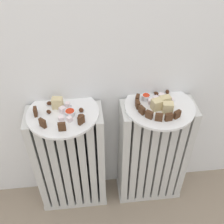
{
  "coord_description": "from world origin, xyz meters",
  "views": [
    {
      "loc": [
        -0.1,
        -0.6,
        1.39
      ],
      "look_at": [
        0.0,
        0.28,
        0.62
      ],
      "focal_mm": 43.14,
      "sensor_mm": 36.0,
      "label": 1
    }
  ],
  "objects_px": {
    "radiator_left": "(71,162)",
    "jam_bowl_left": "(70,113)",
    "jam_bowl_right": "(146,97)",
    "fork": "(70,111)",
    "plate_left": "(63,113)",
    "plate_right": "(160,106)",
    "radiator_right": "(152,155)"
  },
  "relations": [
    {
      "from": "radiator_left",
      "to": "jam_bowl_left",
      "type": "bearing_deg",
      "value": -33.18
    },
    {
      "from": "jam_bowl_right",
      "to": "fork",
      "type": "bearing_deg",
      "value": -172.31
    },
    {
      "from": "plate_left",
      "to": "jam_bowl_right",
      "type": "distance_m",
      "value": 0.37
    },
    {
      "from": "plate_right",
      "to": "jam_bowl_left",
      "type": "xyz_separation_m",
      "value": [
        -0.39,
        -0.02,
        0.02
      ]
    },
    {
      "from": "plate_left",
      "to": "fork",
      "type": "relative_size",
      "value": 3.42
    },
    {
      "from": "jam_bowl_left",
      "to": "jam_bowl_right",
      "type": "distance_m",
      "value": 0.34
    },
    {
      "from": "plate_left",
      "to": "jam_bowl_left",
      "type": "bearing_deg",
      "value": -33.18
    },
    {
      "from": "plate_right",
      "to": "jam_bowl_left",
      "type": "height_order",
      "value": "jam_bowl_left"
    },
    {
      "from": "radiator_right",
      "to": "jam_bowl_left",
      "type": "bearing_deg",
      "value": -176.96
    },
    {
      "from": "plate_left",
      "to": "plate_right",
      "type": "xyz_separation_m",
      "value": [
        0.42,
        0.0,
        0.0
      ]
    },
    {
      "from": "plate_right",
      "to": "fork",
      "type": "bearing_deg",
      "value": 179.74
    },
    {
      "from": "radiator_right",
      "to": "jam_bowl_left",
      "type": "relative_size",
      "value": 14.17
    },
    {
      "from": "jam_bowl_right",
      "to": "fork",
      "type": "distance_m",
      "value": 0.34
    },
    {
      "from": "radiator_left",
      "to": "plate_right",
      "type": "xyz_separation_m",
      "value": [
        0.42,
        0.0,
        0.33
      ]
    },
    {
      "from": "radiator_right",
      "to": "jam_bowl_right",
      "type": "relative_size",
      "value": 16.7
    },
    {
      "from": "radiator_left",
      "to": "fork",
      "type": "distance_m",
      "value": 0.34
    },
    {
      "from": "radiator_right",
      "to": "jam_bowl_left",
      "type": "xyz_separation_m",
      "value": [
        -0.39,
        -0.02,
        0.34
      ]
    },
    {
      "from": "radiator_left",
      "to": "jam_bowl_right",
      "type": "relative_size",
      "value": 16.7
    },
    {
      "from": "jam_bowl_right",
      "to": "radiator_right",
      "type": "bearing_deg",
      "value": -42.02
    },
    {
      "from": "radiator_right",
      "to": "fork",
      "type": "bearing_deg",
      "value": 179.74
    },
    {
      "from": "plate_left",
      "to": "radiator_left",
      "type": "bearing_deg",
      "value": 0.0
    },
    {
      "from": "plate_right",
      "to": "jam_bowl_right",
      "type": "height_order",
      "value": "jam_bowl_right"
    },
    {
      "from": "radiator_left",
      "to": "plate_left",
      "type": "relative_size",
      "value": 2.04
    },
    {
      "from": "radiator_left",
      "to": "fork",
      "type": "height_order",
      "value": "fork"
    },
    {
      "from": "plate_right",
      "to": "radiator_left",
      "type": "bearing_deg",
      "value": 180.0
    },
    {
      "from": "radiator_right",
      "to": "plate_right",
      "type": "distance_m",
      "value": 0.33
    },
    {
      "from": "radiator_right",
      "to": "jam_bowl_right",
      "type": "xyz_separation_m",
      "value": [
        -0.05,
        0.05,
        0.35
      ]
    },
    {
      "from": "plate_left",
      "to": "fork",
      "type": "distance_m",
      "value": 0.03
    },
    {
      "from": "plate_right",
      "to": "fork",
      "type": "relative_size",
      "value": 3.42
    },
    {
      "from": "radiator_right",
      "to": "plate_right",
      "type": "height_order",
      "value": "plate_right"
    },
    {
      "from": "radiator_right",
      "to": "jam_bowl_right",
      "type": "distance_m",
      "value": 0.35
    },
    {
      "from": "jam_bowl_right",
      "to": "jam_bowl_left",
      "type": "bearing_deg",
      "value": -168.58
    }
  ]
}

